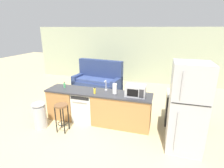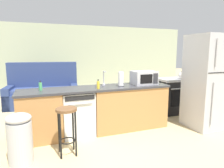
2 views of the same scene
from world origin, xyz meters
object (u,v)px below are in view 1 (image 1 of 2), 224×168
(stove_range, at_px, (180,108))
(microwave, at_px, (136,91))
(soap_bottle, at_px, (95,91))
(kettle, at_px, (190,92))
(refrigerator, at_px, (187,108))
(dishwasher, at_px, (85,106))
(paper_towel_roll, at_px, (115,89))
(dish_soap_bottle, at_px, (65,85))
(couch, at_px, (98,81))
(trash_bin, at_px, (40,115))
(bar_stool, at_px, (62,112))

(stove_range, distance_m, microwave, 1.42)
(soap_bottle, xyz_separation_m, kettle, (2.39, 0.57, 0.01))
(refrigerator, bearing_deg, microwave, 154.83)
(dishwasher, xyz_separation_m, paper_towel_roll, (0.89, -0.03, 0.62))
(refrigerator, bearing_deg, soap_bottle, 169.86)
(refrigerator, distance_m, microwave, 1.29)
(stove_range, height_order, paper_towel_roll, paper_towel_roll)
(kettle, bearing_deg, refrigerator, -99.85)
(refrigerator, xyz_separation_m, paper_towel_roll, (-1.71, 0.52, 0.07))
(paper_towel_roll, relative_size, soap_bottle, 1.60)
(dish_soap_bottle, xyz_separation_m, couch, (0.10, 2.45, -0.58))
(refrigerator, bearing_deg, couch, 135.84)
(dishwasher, relative_size, trash_bin, 1.14)
(microwave, bearing_deg, couch, 128.28)
(dish_soap_bottle, xyz_separation_m, kettle, (3.41, 0.37, 0.01))
(soap_bottle, bearing_deg, kettle, 13.51)
(soap_bottle, bearing_deg, bar_stool, -140.12)
(dishwasher, relative_size, couch, 0.40)
(microwave, xyz_separation_m, soap_bottle, (-1.06, -0.15, -0.07))
(microwave, height_order, couch, couch)
(dishwasher, height_order, dish_soap_bottle, dish_soap_bottle)
(refrigerator, xyz_separation_m, soap_bottle, (-2.22, 0.40, 0.01))
(kettle, bearing_deg, soap_bottle, -166.49)
(soap_bottle, relative_size, bar_stool, 0.24)
(paper_towel_roll, relative_size, trash_bin, 0.38)
(stove_range, bearing_deg, microwave, -154.78)
(paper_towel_roll, height_order, kettle, paper_towel_roll)
(microwave, distance_m, dish_soap_bottle, 2.07)
(trash_bin, height_order, couch, couch)
(kettle, bearing_deg, dishwasher, -171.32)
(paper_towel_roll, bearing_deg, dish_soap_bottle, 176.92)
(couch, bearing_deg, dishwasher, -77.79)
(stove_range, bearing_deg, kettle, -36.68)
(paper_towel_roll, height_order, dish_soap_bottle, paper_towel_roll)
(dishwasher, bearing_deg, couch, 102.21)
(microwave, height_order, kettle, microwave)
(microwave, xyz_separation_m, couch, (-1.97, 2.50, -0.65))
(stove_range, relative_size, bar_stool, 1.22)
(dishwasher, bearing_deg, bar_stool, -112.65)
(dishwasher, height_order, kettle, kettle)
(dishwasher, xyz_separation_m, dish_soap_bottle, (-0.64, 0.05, 0.55))
(refrigerator, height_order, microwave, refrigerator)
(trash_bin, distance_m, couch, 3.26)
(dish_soap_bottle, distance_m, bar_stool, 0.95)
(bar_stool, bearing_deg, kettle, 20.38)
(trash_bin, relative_size, couch, 0.35)
(kettle, bearing_deg, couch, 147.88)
(refrigerator, relative_size, kettle, 9.41)
(refrigerator, bearing_deg, trash_bin, -176.99)
(paper_towel_roll, bearing_deg, kettle, 13.51)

